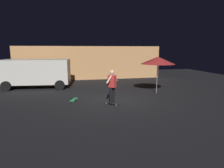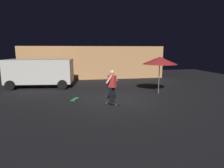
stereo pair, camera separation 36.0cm
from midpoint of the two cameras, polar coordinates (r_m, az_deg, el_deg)
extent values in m
plane|color=black|center=(10.44, -0.22, -4.85)|extent=(28.00, 28.00, 0.00)
cube|color=tan|center=(19.34, -7.52, 6.64)|extent=(13.18, 4.02, 3.01)
cube|color=silver|center=(14.75, -22.38, 3.52)|extent=(4.78, 2.39, 1.70)
cube|color=black|center=(15.51, -30.60, 4.46)|extent=(0.25, 1.74, 0.64)
cylinder|color=black|center=(14.54, -29.85, -0.56)|extent=(0.68, 0.29, 0.66)
cylinder|color=black|center=(16.35, -27.12, 0.75)|extent=(0.68, 0.29, 0.66)
cylinder|color=black|center=(13.52, -16.14, -0.31)|extent=(0.68, 0.29, 0.66)
cylinder|color=black|center=(15.44, -14.90, 1.04)|extent=(0.68, 0.29, 0.66)
cylinder|color=slate|center=(12.13, 12.55, 2.34)|extent=(0.05, 0.05, 2.20)
cone|color=#A52626|center=(12.03, 12.73, 6.95)|extent=(2.10, 2.10, 0.45)
cube|color=black|center=(9.63, -1.08, -5.80)|extent=(0.69, 0.69, 0.02)
sphere|color=silver|center=(9.55, 0.72, -6.15)|extent=(0.05, 0.05, 0.05)
sphere|color=silver|center=(9.41, 0.17, -6.40)|extent=(0.05, 0.05, 0.05)
sphere|color=silver|center=(9.87, -2.27, -5.62)|extent=(0.05, 0.05, 0.05)
sphere|color=silver|center=(9.73, -2.84, -5.85)|extent=(0.05, 0.05, 0.05)
cube|color=green|center=(10.56, -12.36, -4.59)|extent=(0.46, 0.80, 0.02)
sphere|color=silver|center=(10.87, -12.22, -4.34)|extent=(0.05, 0.05, 0.05)
sphere|color=silver|center=(10.81, -11.37, -4.39)|extent=(0.05, 0.05, 0.05)
sphere|color=silver|center=(10.33, -13.38, -5.17)|extent=(0.05, 0.05, 0.05)
sphere|color=silver|center=(10.27, -12.50, -5.22)|extent=(0.05, 0.05, 0.05)
cylinder|color=black|center=(9.61, -0.73, -3.25)|extent=(0.14, 0.14, 0.82)
cylinder|color=black|center=(9.43, -1.45, -3.51)|extent=(0.14, 0.14, 0.82)
cube|color=red|center=(9.38, -1.10, 0.84)|extent=(0.42, 0.42, 0.60)
sphere|color=beige|center=(9.31, -1.11, 3.48)|extent=(0.23, 0.23, 0.23)
cylinder|color=beige|center=(9.54, -0.38, 1.91)|extent=(0.45, 0.45, 0.46)
cylinder|color=beige|center=(9.17, -1.86, 1.57)|extent=(0.45, 0.45, 0.46)
camera|label=1|loc=(0.18, -91.10, -0.20)|focal=30.48mm
camera|label=2|loc=(0.18, 88.90, 0.20)|focal=30.48mm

